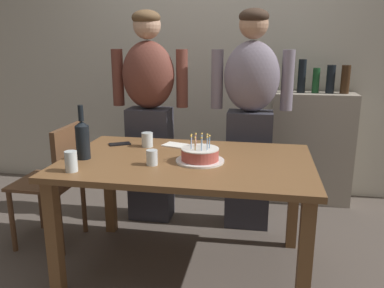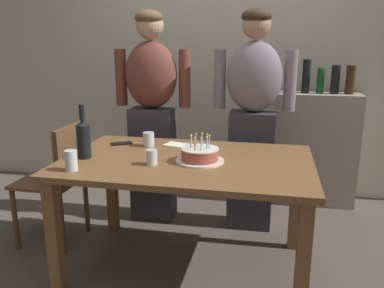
{
  "view_description": "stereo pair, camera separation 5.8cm",
  "coord_description": "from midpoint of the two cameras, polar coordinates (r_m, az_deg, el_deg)",
  "views": [
    {
      "loc": [
        0.44,
        -2.22,
        1.42
      ],
      "look_at": [
        0.03,
        -0.02,
        0.84
      ],
      "focal_mm": 36.56,
      "sensor_mm": 36.0,
      "label": 1
    },
    {
      "loc": [
        0.5,
        -2.21,
        1.42
      ],
      "look_at": [
        0.03,
        -0.02,
        0.84
      ],
      "focal_mm": 36.56,
      "sensor_mm": 36.0,
      "label": 2
    }
  ],
  "objects": [
    {
      "name": "back_wall",
      "position": [
        3.8,
        4.89,
        12.67
      ],
      "size": [
        5.2,
        0.1,
        2.6
      ],
      "primitive_type": "cube",
      "color": "beige",
      "rests_on": "ground_plane"
    },
    {
      "name": "cell_phone",
      "position": [
        2.75,
        -9.66,
        0.08
      ],
      "size": [
        0.16,
        0.13,
        0.01
      ],
      "primitive_type": "cube",
      "rotation": [
        0.0,
        0.0,
        0.53
      ],
      "color": "black",
      "rests_on": "dining_table"
    },
    {
      "name": "person_man_bearded",
      "position": [
        3.12,
        -5.31,
        4.38
      ],
      "size": [
        0.61,
        0.27,
        1.66
      ],
      "rotation": [
        0.0,
        0.0,
        3.14
      ],
      "color": "#33333D",
      "rests_on": "ground_plane"
    },
    {
      "name": "wine_bottle",
      "position": [
        2.44,
        -14.9,
        0.87
      ],
      "size": [
        0.08,
        0.08,
        0.33
      ],
      "color": "black",
      "rests_on": "dining_table"
    },
    {
      "name": "person_woman_cardigan",
      "position": [
        2.99,
        9.39,
        3.79
      ],
      "size": [
        0.61,
        0.27,
        1.66
      ],
      "rotation": [
        0.0,
        0.0,
        3.14
      ],
      "color": "#33333D",
      "rests_on": "ground_plane"
    },
    {
      "name": "water_glass_far",
      "position": [
        2.24,
        -16.52,
        -2.32
      ],
      "size": [
        0.07,
        0.07,
        0.11
      ],
      "primitive_type": "cylinder",
      "color": "silver",
      "rests_on": "dining_table"
    },
    {
      "name": "napkin_stack",
      "position": [
        2.68,
        -1.66,
        -0.14
      ],
      "size": [
        0.18,
        0.16,
        0.01
      ],
      "primitive_type": "cube",
      "rotation": [
        0.0,
        0.0,
        -0.29
      ],
      "color": "white",
      "rests_on": "dining_table"
    },
    {
      "name": "dining_chair",
      "position": [
        2.93,
        -18.12,
        -4.2
      ],
      "size": [
        0.42,
        0.42,
        0.87
      ],
      "rotation": [
        0.0,
        0.0,
        -1.57
      ],
      "color": "brown",
      "rests_on": "ground_plane"
    },
    {
      "name": "water_glass_side",
      "position": [
        2.66,
        -5.73,
        0.68
      ],
      "size": [
        0.08,
        0.08,
        0.1
      ],
      "primitive_type": "cylinder",
      "color": "silver",
      "rests_on": "dining_table"
    },
    {
      "name": "shelf_cabinet",
      "position": [
        3.68,
        17.92,
        -0.38
      ],
      "size": [
        0.71,
        0.3,
        1.28
      ],
      "color": "#9E9384",
      "rests_on": "ground_plane"
    },
    {
      "name": "birthday_cake",
      "position": [
        2.3,
        1.87,
        -1.67
      ],
      "size": [
        0.29,
        0.29,
        0.16
      ],
      "color": "white",
      "rests_on": "dining_table"
    },
    {
      "name": "ground_plane",
      "position": [
        2.68,
        -0.05,
        -17.56
      ],
      "size": [
        10.0,
        10.0,
        0.0
      ],
      "primitive_type": "plane",
      "color": "#564C44"
    },
    {
      "name": "water_glass_near",
      "position": [
        2.26,
        -5.18,
        -1.94
      ],
      "size": [
        0.07,
        0.07,
        0.09
      ],
      "primitive_type": "cylinder",
      "color": "silver",
      "rests_on": "dining_table"
    },
    {
      "name": "dining_table",
      "position": [
        2.4,
        -0.05,
        -4.43
      ],
      "size": [
        1.5,
        0.96,
        0.74
      ],
      "color": "brown",
      "rests_on": "ground_plane"
    }
  ]
}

